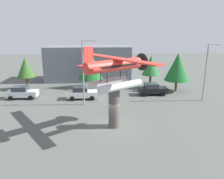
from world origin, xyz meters
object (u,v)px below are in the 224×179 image
(display_pedestal, at_px, (114,108))
(tree_east, at_px, (91,65))
(car_near_silver, at_px, (22,92))
(streetlight_primary, at_px, (85,68))
(storefront_building, at_px, (88,63))
(car_mid_white, at_px, (82,93))
(streetlight_secondary, at_px, (207,68))
(car_far_black, at_px, (152,89))
(floatplane_monument, at_px, (115,70))
(tree_center_back, at_px, (151,65))
(tree_west, at_px, (26,67))
(tree_far_east, at_px, (177,67))

(display_pedestal, relative_size, tree_east, 0.67)
(car_near_silver, relative_size, streetlight_primary, 0.51)
(streetlight_primary, xyz_separation_m, storefront_building, (-0.15, 15.10, -1.55))
(car_mid_white, xyz_separation_m, streetlight_secondary, (16.80, -1.97, 3.61))
(car_far_black, height_order, streetlight_primary, streetlight_primary)
(storefront_building, height_order, tree_east, storefront_building)
(floatplane_monument, relative_size, tree_center_back, 1.70)
(streetlight_secondary, bearing_deg, car_mid_white, 173.31)
(streetlight_secondary, bearing_deg, car_near_silver, 173.84)
(car_near_silver, bearing_deg, tree_east, 28.55)
(storefront_building, distance_m, tree_east, 6.67)
(display_pedestal, xyz_separation_m, storefront_building, (-3.33, 22.00, 1.19))
(streetlight_primary, distance_m, tree_center_back, 13.09)
(car_mid_white, height_order, car_far_black, same)
(streetlight_primary, height_order, tree_west, streetlight_primary)
(floatplane_monument, bearing_deg, car_mid_white, 78.63)
(tree_center_back, bearing_deg, car_mid_white, -153.93)
(streetlight_secondary, bearing_deg, tree_far_east, 112.42)
(floatplane_monument, relative_size, car_far_black, 2.19)
(streetlight_primary, relative_size, streetlight_secondary, 1.07)
(display_pedestal, xyz_separation_m, tree_west, (-13.06, 15.09, 1.60))
(car_far_black, relative_size, streetlight_secondary, 0.54)
(streetlight_primary, distance_m, streetlight_secondary, 16.18)
(streetlight_primary, xyz_separation_m, tree_west, (-9.88, 8.19, -1.14))
(streetlight_primary, relative_size, tree_far_east, 1.37)
(car_mid_white, relative_size, tree_center_back, 0.78)
(tree_east, bearing_deg, streetlight_primary, -93.19)
(car_far_black, distance_m, storefront_building, 15.22)
(storefront_building, bearing_deg, tree_west, -144.64)
(car_mid_white, relative_size, storefront_building, 0.26)
(floatplane_monument, height_order, streetlight_secondary, floatplane_monument)
(floatplane_monument, xyz_separation_m, streetlight_secondary, (12.87, 7.35, -1.25))
(display_pedestal, distance_m, floatplane_monument, 3.71)
(display_pedestal, distance_m, streetlight_secondary, 15.15)
(display_pedestal, relative_size, storefront_building, 0.25)
(floatplane_monument, xyz_separation_m, streetlight_primary, (-3.29, 6.83, -0.96))
(car_near_silver, relative_size, tree_east, 0.69)
(car_mid_white, height_order, tree_east, tree_east)
(car_far_black, relative_size, streetlight_primary, 0.51)
(tree_west, distance_m, tree_east, 10.36)
(storefront_building, relative_size, tree_far_east, 2.66)
(display_pedestal, relative_size, floatplane_monument, 0.44)
(storefront_building, bearing_deg, floatplane_monument, -81.08)
(tree_east, bearing_deg, display_pedestal, -80.00)
(car_far_black, distance_m, tree_west, 20.31)
(tree_east, bearing_deg, car_mid_white, -100.50)
(floatplane_monument, xyz_separation_m, tree_far_east, (10.76, 12.48, -1.88))
(storefront_building, bearing_deg, streetlight_secondary, -41.78)
(streetlight_primary, relative_size, tree_west, 1.58)
(storefront_building, bearing_deg, car_mid_white, -92.23)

